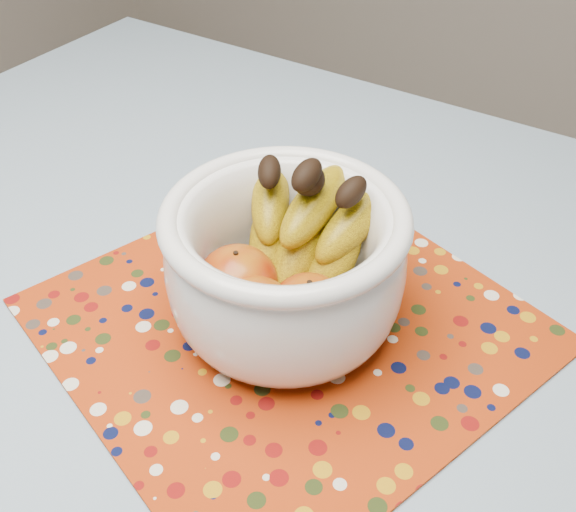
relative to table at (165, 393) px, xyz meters
The scene contains 4 objects.
table is the anchor object (origin of this frame).
tablecloth 0.08m from the table, ahead, with size 1.32×1.32×0.01m, color slate.
placemat 0.17m from the table, 43.43° to the left, with size 0.45×0.45×0.00m, color #992B08.
fruit_bowl 0.22m from the table, 46.72° to the left, with size 0.25×0.25×0.19m.
Camera 1 is at (0.38, -0.33, 1.28)m, focal length 42.00 mm.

